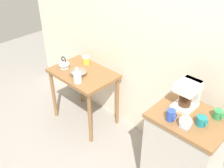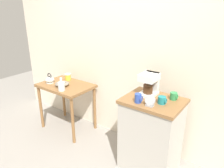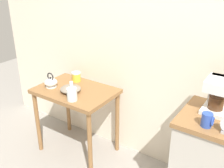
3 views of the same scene
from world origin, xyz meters
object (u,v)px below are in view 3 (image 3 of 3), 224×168
glass_carafe_vase (72,94)px  canister_enamel (76,77)px  mug_blue (207,120)px  coffee_maker (219,93)px  teakettle (51,82)px  bowl_stoneware (71,89)px

glass_carafe_vase → canister_enamel: size_ratio=1.84×
glass_carafe_vase → mug_blue: 1.23m
coffee_maker → mug_blue: (0.01, -0.26, -0.09)m
teakettle → glass_carafe_vase: size_ratio=0.87×
bowl_stoneware → glass_carafe_vase: (0.13, -0.12, 0.03)m
glass_carafe_vase → canister_enamel: glass_carafe_vase is taller
bowl_stoneware → glass_carafe_vase: 0.18m
mug_blue → canister_enamel: bearing=166.3°
canister_enamel → coffee_maker: size_ratio=0.39×
canister_enamel → coffee_maker: 1.50m
glass_carafe_vase → coffee_maker: coffee_maker is taller
glass_carafe_vase → mug_blue: bearing=0.2°
teakettle → canister_enamel: (0.12, 0.26, 0.00)m
bowl_stoneware → canister_enamel: bearing=119.0°
bowl_stoneware → teakettle: bearing=-176.1°
canister_enamel → coffee_maker: bearing=-3.8°
teakettle → mug_blue: 1.61m
bowl_stoneware → coffee_maker: size_ratio=0.79×
coffee_maker → bowl_stoneware: bearing=-173.8°
glass_carafe_vase → mug_blue: size_ratio=1.89×
glass_carafe_vase → canister_enamel: (-0.26, 0.36, -0.02)m
glass_carafe_vase → teakettle: bearing=164.8°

